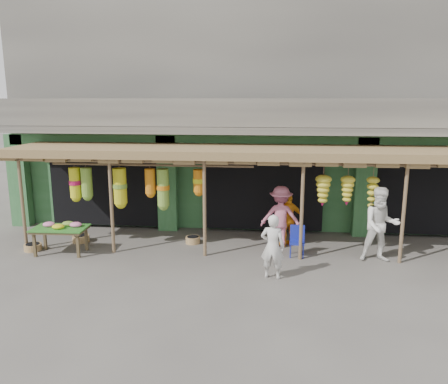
# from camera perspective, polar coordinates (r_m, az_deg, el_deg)

# --- Properties ---
(ground) EXTENTS (80.00, 80.00, 0.00)m
(ground) POSITION_cam_1_polar(r_m,az_deg,el_deg) (11.81, 4.93, -8.20)
(ground) COLOR #514C47
(ground) RESTS_ON ground
(building) EXTENTS (16.40, 6.80, 7.00)m
(building) POSITION_cam_1_polar(r_m,az_deg,el_deg) (15.98, 5.50, 9.41)
(building) COLOR gray
(building) RESTS_ON ground
(awning) EXTENTS (14.00, 2.70, 2.79)m
(awning) POSITION_cam_1_polar(r_m,az_deg,el_deg) (11.99, 4.42, 4.76)
(awning) COLOR brown
(awning) RESTS_ON ground
(flower_table) EXTENTS (1.44, 0.88, 0.85)m
(flower_table) POSITION_cam_1_polar(r_m,az_deg,el_deg) (12.49, -20.53, -4.52)
(flower_table) COLOR #4F4128
(flower_table) RESTS_ON ground
(blue_chair) EXTENTS (0.41, 0.42, 0.81)m
(blue_chair) POSITION_cam_1_polar(r_m,az_deg,el_deg) (11.76, 9.53, -6.09)
(blue_chair) COLOR navy
(blue_chair) RESTS_ON ground
(basket_left) EXTENTS (0.59, 0.59, 0.20)m
(basket_left) POSITION_cam_1_polar(r_m,az_deg,el_deg) (13.45, -18.18, -5.78)
(basket_left) COLOR brown
(basket_left) RESTS_ON ground
(basket_mid) EXTENTS (0.54, 0.54, 0.18)m
(basket_mid) POSITION_cam_1_polar(r_m,az_deg,el_deg) (13.19, -23.68, -6.61)
(basket_mid) COLOR #A57249
(basket_mid) RESTS_ON ground
(basket_right) EXTENTS (0.54, 0.54, 0.19)m
(basket_right) POSITION_cam_1_polar(r_m,az_deg,el_deg) (12.71, -4.09, -6.26)
(basket_right) COLOR #A06F4B
(basket_right) RESTS_ON ground
(person_front) EXTENTS (0.61, 0.45, 1.52)m
(person_front) POSITION_cam_1_polar(r_m,az_deg,el_deg) (10.15, 6.36, -7.11)
(person_front) COLOR silver
(person_front) RESTS_ON ground
(person_right) EXTENTS (0.96, 0.75, 1.93)m
(person_right) POSITION_cam_1_polar(r_m,az_deg,el_deg) (11.75, 19.79, -4.05)
(person_right) COLOR white
(person_right) RESTS_ON ground
(person_vendor) EXTENTS (0.97, 0.78, 1.55)m
(person_vendor) POSITION_cam_1_polar(r_m,az_deg,el_deg) (12.42, 8.37, -3.53)
(person_vendor) COLOR orange
(person_vendor) RESTS_ON ground
(person_shopper) EXTENTS (1.16, 0.72, 1.73)m
(person_shopper) POSITION_cam_1_polar(r_m,az_deg,el_deg) (12.31, 7.41, -3.20)
(person_shopper) COLOR #C76984
(person_shopper) RESTS_ON ground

